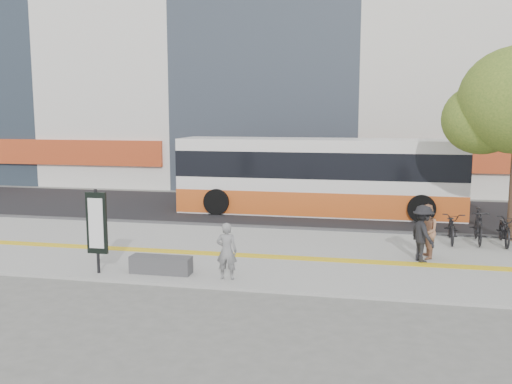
% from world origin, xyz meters
% --- Properties ---
extents(ground, '(120.00, 120.00, 0.00)m').
position_xyz_m(ground, '(0.00, 0.00, 0.00)').
color(ground, '#5F5F5B').
rests_on(ground, ground).
extents(sidewalk, '(40.00, 7.00, 0.08)m').
position_xyz_m(sidewalk, '(0.00, 1.50, 0.04)').
color(sidewalk, gray).
rests_on(sidewalk, ground).
extents(tactile_strip, '(40.00, 0.45, 0.01)m').
position_xyz_m(tactile_strip, '(0.00, 1.00, 0.09)').
color(tactile_strip, yellow).
rests_on(tactile_strip, sidewalk).
extents(street, '(40.00, 8.00, 0.06)m').
position_xyz_m(street, '(0.00, 9.00, 0.03)').
color(street, black).
rests_on(street, ground).
extents(curb, '(40.00, 0.25, 0.14)m').
position_xyz_m(curb, '(0.00, 5.00, 0.07)').
color(curb, '#3A3A3D').
rests_on(curb, ground).
extents(bench, '(1.60, 0.45, 0.45)m').
position_xyz_m(bench, '(-2.60, -1.20, 0.30)').
color(bench, '#3A3A3D').
rests_on(bench, sidewalk).
extents(signboard, '(0.55, 0.10, 2.20)m').
position_xyz_m(signboard, '(-4.20, -1.51, 1.37)').
color(signboard, black).
rests_on(signboard, sidewalk).
extents(bus, '(11.57, 2.74, 3.08)m').
position_xyz_m(bus, '(0.55, 8.50, 1.51)').
color(bus, silver).
rests_on(bus, street).
extents(bicycle_row, '(3.99, 1.95, 1.11)m').
position_xyz_m(bicycle_row, '(6.86, 4.00, 0.60)').
color(bicycle_row, black).
rests_on(bicycle_row, sidewalk).
extents(seated_woman, '(0.53, 0.36, 1.44)m').
position_xyz_m(seated_woman, '(-0.80, -1.35, 0.80)').
color(seated_woman, black).
rests_on(seated_woman, sidewalk).
extents(pedestrian_tan, '(0.68, 0.83, 1.56)m').
position_xyz_m(pedestrian_tan, '(4.24, 1.73, 0.86)').
color(pedestrian_tan, '#A16E50').
rests_on(pedestrian_tan, sidewalk).
extents(pedestrian_dark, '(0.97, 1.18, 1.60)m').
position_xyz_m(pedestrian_dark, '(4.12, 1.35, 0.88)').
color(pedestrian_dark, black).
rests_on(pedestrian_dark, sidewalk).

